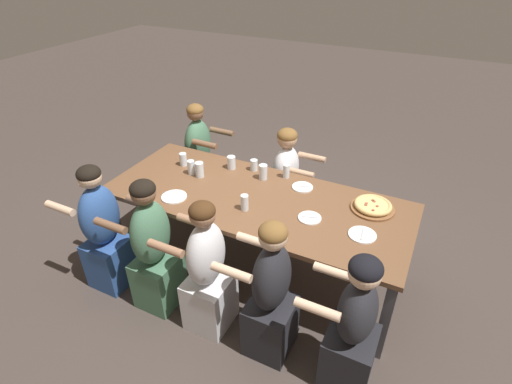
{
  "coord_description": "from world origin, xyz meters",
  "views": [
    {
      "loc": [
        1.24,
        -2.49,
        2.61
      ],
      "look_at": [
        0.0,
        0.0,
        0.81
      ],
      "focal_mm": 28.0,
      "sensor_mm": 36.0,
      "label": 1
    }
  ],
  "objects_px": {
    "diner_far_left": "(200,159)",
    "diner_near_right": "(353,329)",
    "empty_plate_a": "(362,235)",
    "diner_near_midright": "(271,296)",
    "empty_plate_b": "(174,197)",
    "empty_plate_c": "(302,187)",
    "drinking_glass_f": "(254,166)",
    "drinking_glass_a": "(245,203)",
    "diner_near_center": "(207,273)",
    "pizza_board_main": "(373,206)",
    "drinking_glass_h": "(183,160)",
    "drinking_glass_b": "(286,172)",
    "drinking_glass_e": "(148,192)",
    "drinking_glass_d": "(231,163)",
    "drinking_glass_c": "(199,170)",
    "drinking_glass_g": "(263,173)",
    "diner_near_midleft": "(153,251)",
    "empty_plate_d": "(310,218)",
    "diner_far_center": "(286,183)",
    "diner_near_left": "(104,233)",
    "drinking_glass_i": "(191,168)"
  },
  "relations": [
    {
      "from": "diner_far_left",
      "to": "diner_near_right",
      "type": "xyz_separation_m",
      "value": [
        2.12,
        -1.47,
        -0.02
      ]
    },
    {
      "from": "empty_plate_a",
      "to": "diner_near_midright",
      "type": "height_order",
      "value": "diner_near_midright"
    },
    {
      "from": "empty_plate_b",
      "to": "empty_plate_c",
      "type": "xyz_separation_m",
      "value": [
        0.91,
        0.62,
        0.0
      ]
    },
    {
      "from": "empty_plate_b",
      "to": "drinking_glass_f",
      "type": "distance_m",
      "value": 0.81
    },
    {
      "from": "diner_near_right",
      "to": "drinking_glass_a",
      "type": "bearing_deg",
      "value": 63.25
    },
    {
      "from": "diner_near_center",
      "to": "empty_plate_a",
      "type": "bearing_deg",
      "value": -56.91
    },
    {
      "from": "pizza_board_main",
      "to": "drinking_glass_h",
      "type": "relative_size",
      "value": 2.81
    },
    {
      "from": "drinking_glass_b",
      "to": "diner_far_left",
      "type": "relative_size",
      "value": 0.11
    },
    {
      "from": "pizza_board_main",
      "to": "empty_plate_a",
      "type": "relative_size",
      "value": 1.69
    },
    {
      "from": "drinking_glass_a",
      "to": "drinking_glass_h",
      "type": "xyz_separation_m",
      "value": [
        -0.86,
        0.39,
        -0.01
      ]
    },
    {
      "from": "drinking_glass_e",
      "to": "drinking_glass_d",
      "type": "bearing_deg",
      "value": 64.15
    },
    {
      "from": "empty_plate_b",
      "to": "diner_far_left",
      "type": "relative_size",
      "value": 0.18
    },
    {
      "from": "diner_far_left",
      "to": "drinking_glass_c",
      "type": "bearing_deg",
      "value": 34.94
    },
    {
      "from": "drinking_glass_g",
      "to": "drinking_glass_a",
      "type": "bearing_deg",
      "value": -81.29
    },
    {
      "from": "diner_near_midleft",
      "to": "drinking_glass_c",
      "type": "bearing_deg",
      "value": 5.64
    },
    {
      "from": "pizza_board_main",
      "to": "drinking_glass_g",
      "type": "xyz_separation_m",
      "value": [
        -0.99,
        0.04,
        0.03
      ]
    },
    {
      "from": "drinking_glass_a",
      "to": "diner_near_midright",
      "type": "relative_size",
      "value": 0.12
    },
    {
      "from": "empty_plate_d",
      "to": "drinking_glass_e",
      "type": "xyz_separation_m",
      "value": [
        -1.3,
        -0.33,
        0.05
      ]
    },
    {
      "from": "drinking_glass_a",
      "to": "empty_plate_c",
      "type": "bearing_deg",
      "value": 59.97
    },
    {
      "from": "diner_far_left",
      "to": "diner_far_center",
      "type": "xyz_separation_m",
      "value": [
        1.04,
        -0.0,
        -0.03
      ]
    },
    {
      "from": "diner_near_center",
      "to": "diner_near_right",
      "type": "bearing_deg",
      "value": -90.0
    },
    {
      "from": "diner_near_left",
      "to": "diner_far_center",
      "type": "height_order",
      "value": "diner_near_left"
    },
    {
      "from": "diner_near_midright",
      "to": "diner_near_midleft",
      "type": "bearing_deg",
      "value": 90.0
    },
    {
      "from": "drinking_glass_b",
      "to": "diner_near_center",
      "type": "relative_size",
      "value": 0.11
    },
    {
      "from": "drinking_glass_c",
      "to": "empty_plate_c",
      "type": "bearing_deg",
      "value": 14.42
    },
    {
      "from": "empty_plate_b",
      "to": "drinking_glass_i",
      "type": "xyz_separation_m",
      "value": [
        -0.09,
        0.39,
        0.05
      ]
    },
    {
      "from": "empty_plate_c",
      "to": "drinking_glass_i",
      "type": "distance_m",
      "value": 1.02
    },
    {
      "from": "empty_plate_d",
      "to": "diner_far_left",
      "type": "xyz_separation_m",
      "value": [
        -1.57,
        0.82,
        -0.25
      ]
    },
    {
      "from": "empty_plate_b",
      "to": "drinking_glass_a",
      "type": "relative_size",
      "value": 1.59
    },
    {
      "from": "empty_plate_d",
      "to": "drinking_glass_d",
      "type": "relative_size",
      "value": 1.48
    },
    {
      "from": "empty_plate_b",
      "to": "drinking_glass_g",
      "type": "relative_size",
      "value": 1.54
    },
    {
      "from": "drinking_glass_a",
      "to": "drinking_glass_h",
      "type": "relative_size",
      "value": 1.09
    },
    {
      "from": "empty_plate_d",
      "to": "drinking_glass_i",
      "type": "height_order",
      "value": "drinking_glass_i"
    },
    {
      "from": "drinking_glass_g",
      "to": "empty_plate_a",
      "type": "bearing_deg",
      "value": -22.18
    },
    {
      "from": "empty_plate_b",
      "to": "drinking_glass_h",
      "type": "bearing_deg",
      "value": 116.98
    },
    {
      "from": "empty_plate_d",
      "to": "drinking_glass_d",
      "type": "xyz_separation_m",
      "value": [
        -0.93,
        0.42,
        0.05
      ]
    },
    {
      "from": "empty_plate_a",
      "to": "diner_near_right",
      "type": "relative_size",
      "value": 0.19
    },
    {
      "from": "empty_plate_d",
      "to": "diner_near_right",
      "type": "relative_size",
      "value": 0.16
    },
    {
      "from": "pizza_board_main",
      "to": "drinking_glass_f",
      "type": "xyz_separation_m",
      "value": [
        -1.13,
        0.14,
        0.02
      ]
    },
    {
      "from": "diner_near_center",
      "to": "diner_near_midright",
      "type": "distance_m",
      "value": 0.52
    },
    {
      "from": "drinking_glass_a",
      "to": "diner_far_left",
      "type": "relative_size",
      "value": 0.12
    },
    {
      "from": "drinking_glass_e",
      "to": "diner_far_left",
      "type": "bearing_deg",
      "value": 103.48
    },
    {
      "from": "empty_plate_d",
      "to": "diner_near_midleft",
      "type": "relative_size",
      "value": 0.15
    },
    {
      "from": "drinking_glass_c",
      "to": "diner_far_left",
      "type": "height_order",
      "value": "diner_far_left"
    },
    {
      "from": "drinking_glass_a",
      "to": "empty_plate_a",
      "type": "bearing_deg",
      "value": 5.7
    },
    {
      "from": "drinking_glass_h",
      "to": "diner_far_center",
      "type": "height_order",
      "value": "diner_far_center"
    },
    {
      "from": "drinking_glass_a",
      "to": "diner_near_midright",
      "type": "height_order",
      "value": "diner_near_midright"
    },
    {
      "from": "empty_plate_d",
      "to": "drinking_glass_h",
      "type": "xyz_separation_m",
      "value": [
        -1.37,
        0.27,
        0.05
      ]
    },
    {
      "from": "drinking_glass_e",
      "to": "diner_far_center",
      "type": "bearing_deg",
      "value": 56.5
    },
    {
      "from": "pizza_board_main",
      "to": "empty_plate_c",
      "type": "height_order",
      "value": "pizza_board_main"
    }
  ]
}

